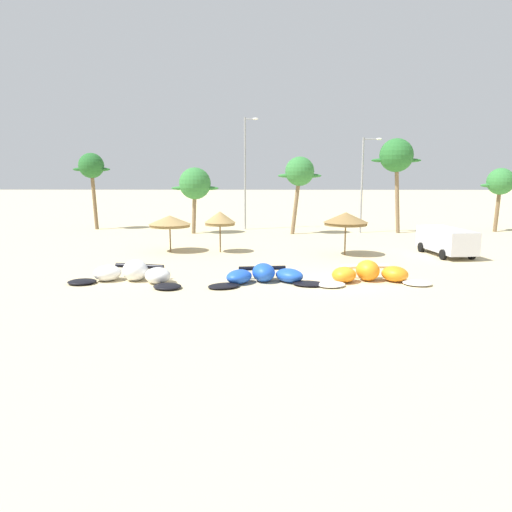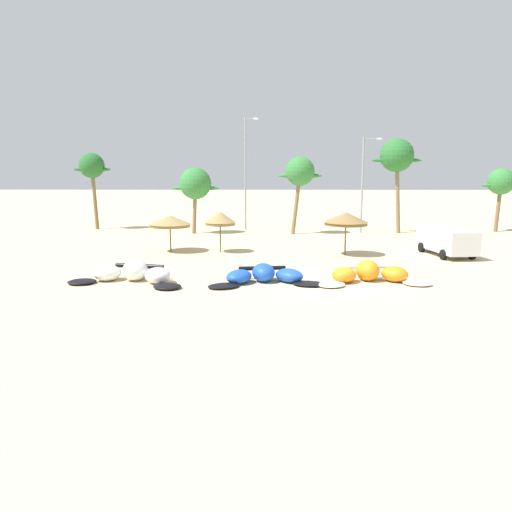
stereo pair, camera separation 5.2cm
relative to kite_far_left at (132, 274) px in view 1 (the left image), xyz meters
The scene contains 15 objects.
ground_plane 11.04m from the kite_far_left, ahead, with size 260.00×260.00×0.00m, color beige.
kite_far_left is the anchor object (origin of this frame).
kite_left 6.85m from the kite_far_left, ahead, with size 6.17×3.25×0.96m.
kite_left_of_center 12.32m from the kite_far_left, ahead, with size 6.16×3.05×1.08m.
beach_umbrella_near_van 10.00m from the kite_far_left, 89.11° to the left, with size 3.01×3.01×2.60m.
beach_umbrella_middle 10.51m from the kite_far_left, 68.69° to the left, with size 2.21×2.21×2.91m.
beach_umbrella_near_palms 15.18m from the kite_far_left, 34.43° to the left, with size 3.03×3.03×2.95m.
parked_van 21.10m from the kite_far_left, 24.05° to the left, with size 2.72×5.36×1.84m.
palm_leftmost 26.25m from the kite_far_left, 112.91° to the left, with size 3.67×2.45×7.47m.
palm_left 20.78m from the kite_far_left, 88.42° to the left, with size 4.35×2.90×6.05m.
palm_left_of_gap 23.08m from the kite_far_left, 63.38° to the left, with size 3.94×2.63×7.00m.
palm_center_left 29.07m from the kite_far_left, 47.97° to the left, with size 4.58×3.05×8.66m.
palm_center_right 36.82m from the kite_far_left, 37.23° to the left, with size 3.74×2.49×6.00m.
lamppost_west 24.88m from the kite_far_left, 77.86° to the left, with size 1.38×0.24×10.80m.
lamppost_west_center 26.92m from the kite_far_left, 52.73° to the left, with size 1.80×0.24×8.74m.
Camera 1 is at (-4.26, -25.14, 5.67)m, focal length 34.54 mm.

